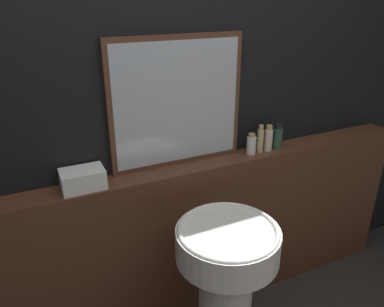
# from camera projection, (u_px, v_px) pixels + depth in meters

# --- Properties ---
(wall_back) EXTENTS (8.00, 0.06, 2.50)m
(wall_back) POSITION_uv_depth(u_px,v_px,m) (177.00, 111.00, 1.95)
(wall_back) COLOR black
(wall_back) RESTS_ON ground_plane
(vanity_counter) EXTENTS (2.92, 0.16, 0.97)m
(vanity_counter) POSITION_uv_depth(u_px,v_px,m) (187.00, 243.00, 2.16)
(vanity_counter) COLOR #512D1E
(vanity_counter) RESTS_ON ground_plane
(pedestal_sink) EXTENTS (0.47, 0.47, 0.87)m
(pedestal_sink) POSITION_uv_depth(u_px,v_px,m) (226.00, 285.00, 1.76)
(pedestal_sink) COLOR silver
(pedestal_sink) RESTS_ON ground_plane
(mirror) EXTENTS (0.71, 0.03, 0.66)m
(mirror) POSITION_uv_depth(u_px,v_px,m) (177.00, 103.00, 1.88)
(mirror) COLOR #563323
(mirror) RESTS_ON vanity_counter
(towel_stack) EXTENTS (0.20, 0.13, 0.09)m
(towel_stack) POSITION_uv_depth(u_px,v_px,m) (83.00, 179.00, 1.74)
(towel_stack) COLOR white
(towel_stack) RESTS_ON vanity_counter
(shampoo_bottle) EXTENTS (0.05, 0.05, 0.12)m
(shampoo_bottle) POSITION_uv_depth(u_px,v_px,m) (251.00, 144.00, 2.10)
(shampoo_bottle) COLOR white
(shampoo_bottle) RESTS_ON vanity_counter
(conditioner_bottle) EXTENTS (0.04, 0.04, 0.16)m
(conditioner_bottle) POSITION_uv_depth(u_px,v_px,m) (260.00, 140.00, 2.12)
(conditioner_bottle) COLOR #C6B284
(conditioner_bottle) RESTS_ON vanity_counter
(lotion_bottle) EXTENTS (0.05, 0.05, 0.15)m
(lotion_bottle) POSITION_uv_depth(u_px,v_px,m) (268.00, 139.00, 2.14)
(lotion_bottle) COLOR beige
(lotion_bottle) RESTS_ON vanity_counter
(body_wash_bottle) EXTENTS (0.05, 0.05, 0.15)m
(body_wash_bottle) POSITION_uv_depth(u_px,v_px,m) (278.00, 137.00, 2.17)
(body_wash_bottle) COLOR #2D4C3D
(body_wash_bottle) RESTS_ON vanity_counter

